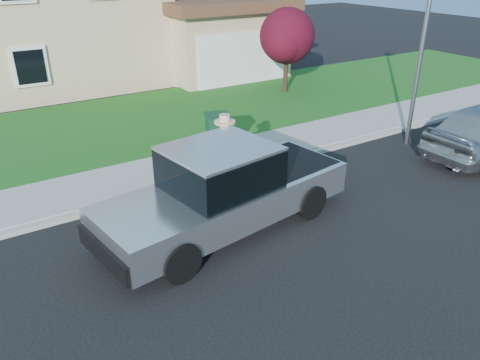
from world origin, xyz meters
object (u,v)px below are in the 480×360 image
(trash_bin, at_px, (218,133))
(woman, at_px, (225,158))
(street_lamp, at_px, (425,40))
(pickup_truck, at_px, (225,190))
(ornamental_tree, at_px, (288,39))

(trash_bin, bearing_deg, woman, -98.09)
(trash_bin, distance_m, street_lamp, 6.53)
(pickup_truck, xyz_separation_m, trash_bin, (1.89, 3.60, -0.17))
(pickup_truck, bearing_deg, street_lamp, 0.83)
(woman, xyz_separation_m, street_lamp, (6.63, -0.15, 2.25))
(pickup_truck, distance_m, ornamental_tree, 11.40)
(pickup_truck, xyz_separation_m, ornamental_tree, (7.86, 8.14, 1.42))
(ornamental_tree, distance_m, trash_bin, 7.67)
(ornamental_tree, bearing_deg, street_lamp, -93.53)
(woman, distance_m, ornamental_tree, 9.88)
(trash_bin, xyz_separation_m, street_lamp, (5.54, -2.39, 2.51))
(woman, relative_size, trash_bin, 1.83)
(pickup_truck, xyz_separation_m, woman, (0.81, 1.35, 0.09))
(pickup_truck, relative_size, street_lamp, 1.07)
(woman, relative_size, ornamental_tree, 0.60)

